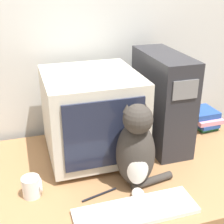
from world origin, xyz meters
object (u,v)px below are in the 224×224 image
at_px(computer_tower, 162,100).
at_px(book_stack, 203,118).
at_px(crt_monitor, 92,114).
at_px(keyboard, 136,211).
at_px(pen, 99,195).
at_px(mug, 32,187).
at_px(cat, 136,151).

distance_m(computer_tower, book_stack, 0.38).
xyz_separation_m(crt_monitor, computer_tower, (0.37, 0.01, 0.03)).
relative_size(crt_monitor, keyboard, 0.97).
bearing_deg(computer_tower, keyboard, -123.73).
relative_size(crt_monitor, pen, 2.98).
xyz_separation_m(computer_tower, mug, (-0.68, -0.26, -0.20)).
xyz_separation_m(computer_tower, book_stack, (0.32, 0.09, -0.18)).
bearing_deg(computer_tower, crt_monitor, -178.63).
height_order(computer_tower, mug, computer_tower).
distance_m(keyboard, mug, 0.43).
xyz_separation_m(keyboard, cat, (0.06, 0.17, 0.16)).
relative_size(book_stack, mug, 2.40).
bearing_deg(book_stack, mug, -160.78).
bearing_deg(computer_tower, pen, -141.37).
bearing_deg(mug, keyboard, -31.15).
height_order(computer_tower, keyboard, computer_tower).
height_order(keyboard, book_stack, book_stack).
height_order(cat, mug, cat).
bearing_deg(pen, computer_tower, 38.63).
height_order(crt_monitor, pen, crt_monitor).
xyz_separation_m(keyboard, pen, (-0.11, 0.14, -0.01)).
bearing_deg(crt_monitor, keyboard, -83.84).
height_order(keyboard, mug, mug).
relative_size(computer_tower, mug, 5.53).
xyz_separation_m(computer_tower, keyboard, (-0.32, -0.48, -0.23)).
bearing_deg(crt_monitor, computer_tower, 1.37).
xyz_separation_m(cat, pen, (-0.17, -0.03, -0.16)).
distance_m(computer_tower, keyboard, 0.62).
relative_size(computer_tower, keyboard, 1.01).
bearing_deg(cat, crt_monitor, 123.97).
xyz_separation_m(keyboard, book_stack, (0.64, 0.57, 0.04)).
height_order(keyboard, pen, keyboard).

